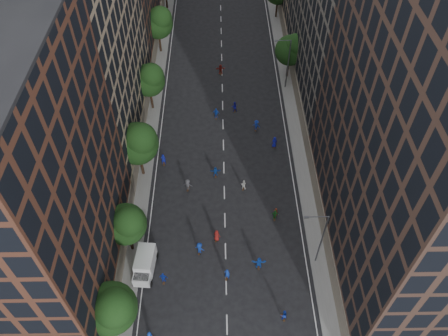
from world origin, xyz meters
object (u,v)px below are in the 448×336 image
(cargo_van, at_px, (145,264))
(skater_1, at_px, (227,274))
(streetlamp_far, at_px, (287,62))
(streetlamp_near, at_px, (320,237))
(skater_2, at_px, (284,315))

(cargo_van, bearing_deg, skater_1, -1.69)
(streetlamp_far, height_order, skater_1, streetlamp_far)
(streetlamp_near, height_order, streetlamp_far, same)
(streetlamp_near, height_order, skater_1, streetlamp_near)
(skater_2, bearing_deg, skater_1, -57.16)
(cargo_van, bearing_deg, streetlamp_near, 7.77)
(streetlamp_far, bearing_deg, skater_2, -96.19)
(cargo_van, xyz_separation_m, skater_2, (15.33, -5.99, -0.48))
(streetlamp_near, relative_size, skater_1, 5.15)
(skater_1, xyz_separation_m, skater_2, (5.93, -4.86, -0.08))
(streetlamp_far, bearing_deg, skater_1, -106.32)
(streetlamp_near, height_order, skater_2, streetlamp_near)
(skater_1, distance_m, skater_2, 7.66)
(cargo_van, relative_size, skater_1, 2.69)
(streetlamp_far, relative_size, skater_2, 5.68)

